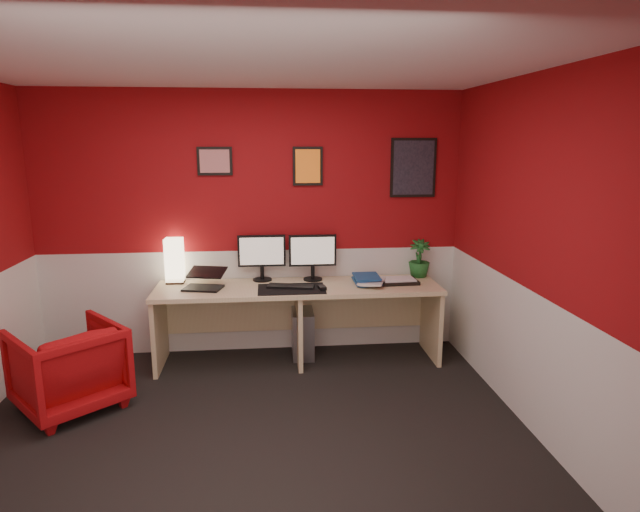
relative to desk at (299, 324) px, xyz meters
The scene contains 25 objects.
ground 1.51m from the desk, 106.64° to the right, with size 4.00×3.50×0.01m, color black.
ceiling 2.59m from the desk, 106.64° to the right, with size 4.00×3.50×0.01m, color white.
wall_back 1.04m from the desk, 140.60° to the left, with size 4.00×0.01×2.50m, color maroon.
wall_front 3.30m from the desk, 97.58° to the right, with size 4.00×0.01×2.50m, color maroon.
wall_right 2.29m from the desk, 41.65° to the right, with size 0.01×3.50×2.50m, color maroon.
wainscot_back 0.56m from the desk, 141.01° to the left, with size 4.00×0.01×1.00m, color silver.
wainscot_right 2.11m from the desk, 41.74° to the right, with size 0.01×3.50×1.00m, color silver.
desk is the anchor object (origin of this frame).
shoji_lamp 1.29m from the desk, 168.38° to the left, with size 0.16×0.16×0.40m, color #FFE5B2.
laptop 0.98m from the desk, behind, with size 0.33×0.23×0.22m, color black.
monitor_left 0.77m from the desk, 144.85° to the left, with size 0.45×0.06×0.58m, color black.
monitor_right 0.70m from the desk, 53.12° to the left, with size 0.45×0.06×0.58m, color black.
desk_mat 0.39m from the desk, 122.65° to the right, with size 0.60×0.38×0.01m, color black.
keyboard 0.39m from the desk, 141.58° to the right, with size 0.42×0.14×0.02m, color black.
mouse 0.46m from the desk, 36.77° to the right, with size 0.06×0.10×0.03m, color black.
book_bottom 0.65m from the desk, ahead, with size 0.24×0.32×0.03m, color navy.
book_middle 0.70m from the desk, ahead, with size 0.22×0.30×0.02m, color silver.
book_top 0.67m from the desk, ahead, with size 0.23×0.31×0.03m, color navy.
zen_tray 1.01m from the desk, ahead, with size 0.35×0.25×0.03m, color black.
potted_plant 1.33m from the desk, 10.61° to the left, with size 0.20×0.20×0.37m, color #19591E.
pc_tower 0.22m from the desk, 74.13° to the left, with size 0.20×0.45×0.45m, color #99999E.
armchair 1.96m from the desk, 158.05° to the right, with size 0.71×0.73×0.66m, color #B10D10.
art_left 1.69m from the desk, 156.01° to the left, with size 0.32×0.02×0.26m, color red.
art_center 1.48m from the desk, 70.40° to the left, with size 0.28×0.02×0.36m, color orange.
art_right 1.84m from the desk, 16.28° to the left, with size 0.44×0.02×0.56m, color black.
Camera 1 is at (0.14, -3.38, 2.05)m, focal length 30.33 mm.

